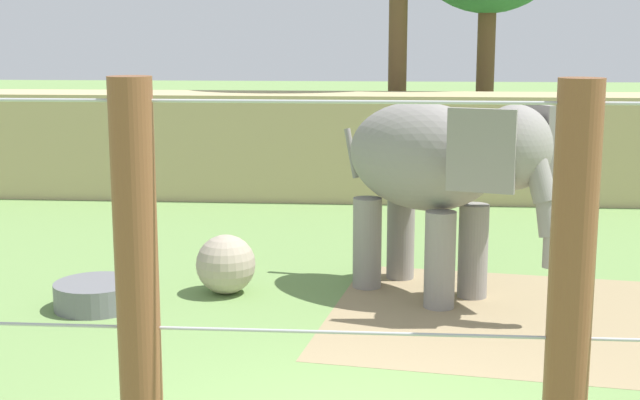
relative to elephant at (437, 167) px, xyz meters
name	(u,v)px	position (x,y,z in m)	size (l,w,h in m)	color
dirt_patch	(511,317)	(0.94, -0.89, -1.79)	(4.57, 4.25, 0.01)	#937F5B
embankment_wall	(376,146)	(-0.93, 7.51, -0.66)	(36.00, 1.80, 2.28)	tan
elephant	(437,167)	(0.00, 0.00, 0.00)	(3.11, 2.98, 2.71)	gray
enrichment_ball	(226,264)	(-2.88, -0.09, -1.38)	(0.83, 0.83, 0.83)	tan
cable_fence	(342,371)	(-0.89, -7.14, -0.12)	(8.02, 0.25, 3.34)	brown
water_tub	(96,294)	(-4.46, -0.89, -1.61)	(1.10, 1.10, 0.35)	slate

